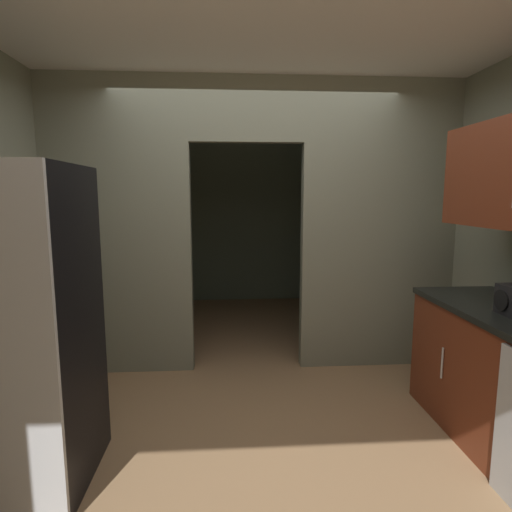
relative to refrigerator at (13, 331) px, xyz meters
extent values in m
plane|color=#93704C|center=(1.42, 0.24, -0.89)|extent=(20.00, 20.00, 0.00)
cube|color=silver|center=(1.42, 0.63, 1.78)|extent=(4.11, 6.56, 0.06)
cube|color=gray|center=(0.21, 1.52, 0.43)|extent=(1.27, 0.12, 2.63)
cube|color=gray|center=(2.56, 1.52, 0.43)|extent=(1.43, 0.12, 2.63)
cube|color=gray|center=(1.35, 1.52, 1.46)|extent=(1.01, 0.12, 0.56)
cube|color=slate|center=(1.42, 4.15, 0.43)|extent=(3.71, 0.10, 2.63)
cube|color=slate|center=(-0.38, 2.84, 0.43)|extent=(0.10, 2.63, 2.63)
cube|color=slate|center=(3.23, 2.84, 0.43)|extent=(0.10, 2.63, 2.63)
cube|color=black|center=(0.00, 0.02, 0.00)|extent=(0.75, 0.73, 1.78)
cylinder|color=#B7BABC|center=(2.63, 0.38, -0.42)|extent=(0.01, 0.01, 0.22)
cylinder|color=black|center=(2.82, 0.09, 0.10)|extent=(0.01, 0.13, 0.13)
camera|label=1|loc=(1.16, -2.28, 0.73)|focal=29.46mm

